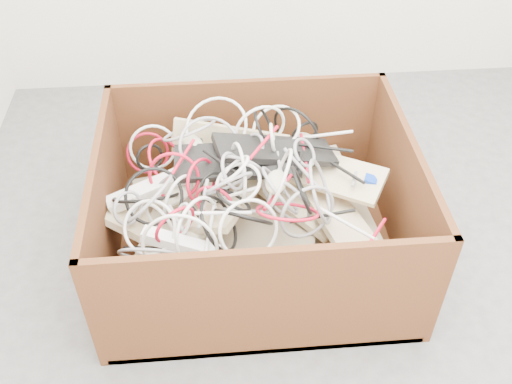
{
  "coord_description": "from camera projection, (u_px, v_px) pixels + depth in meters",
  "views": [
    {
      "loc": [
        -0.42,
        -1.35,
        1.74
      ],
      "look_at": [
        -0.29,
        0.23,
        0.3
      ],
      "focal_mm": 41.27,
      "sensor_mm": 36.0,
      "label": 1
    }
  ],
  "objects": [
    {
      "name": "keyboard_pile",
      "position": [
        255.0,
        191.0,
        2.16
      ],
      "size": [
        1.06,
        0.85,
        0.36
      ],
      "color": "beige",
      "rests_on": "cardboard_box"
    },
    {
      "name": "power_strip_right",
      "position": [
        180.0,
        244.0,
        1.88
      ],
      "size": [
        0.26,
        0.12,
        0.08
      ],
      "primitive_type": "cube",
      "rotation": [
        -0.1,
        0.17,
        -0.28
      ],
      "color": "white",
      "rests_on": "keyboard_pile"
    },
    {
      "name": "cable_tangle",
      "position": [
        222.0,
        183.0,
        2.03
      ],
      "size": [
        0.98,
        0.76,
        0.45
      ],
      "color": "gray",
      "rests_on": "keyboard_pile"
    },
    {
      "name": "vga_plug",
      "position": [
        371.0,
        180.0,
        2.12
      ],
      "size": [
        0.06,
        0.06,
        0.03
      ],
      "primitive_type": "cube",
      "rotation": [
        0.09,
        0.14,
        -0.37
      ],
      "color": "#0C36BD",
      "rests_on": "keyboard_pile"
    },
    {
      "name": "power_strip_left",
      "position": [
        150.0,
        189.0,
        2.08
      ],
      "size": [
        0.32,
        0.13,
        0.13
      ],
      "primitive_type": "cube",
      "rotation": [
        0.14,
        -0.26,
        0.22
      ],
      "color": "white",
      "rests_on": "keyboard_pile"
    },
    {
      "name": "ground",
      "position": [
        339.0,
        288.0,
        2.19
      ],
      "size": [
        3.0,
        3.0,
        0.0
      ],
      "primitive_type": "plane",
      "color": "#4C4C4E",
      "rests_on": "ground"
    },
    {
      "name": "mice_scatter",
      "position": [
        239.0,
        191.0,
        2.06
      ],
      "size": [
        0.63,
        0.7,
        0.23
      ],
      "color": "#BAB496",
      "rests_on": "keyboard_pile"
    },
    {
      "name": "cardboard_box",
      "position": [
        252.0,
        228.0,
        2.24
      ],
      "size": [
        1.12,
        0.93,
        0.51
      ],
      "color": "#432310",
      "rests_on": "ground"
    }
  ]
}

